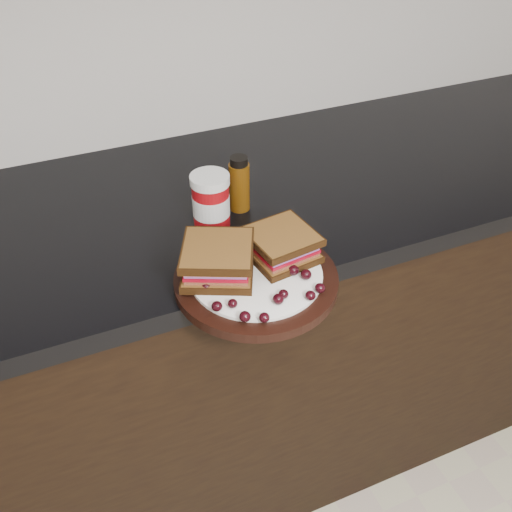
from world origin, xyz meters
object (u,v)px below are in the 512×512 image
(sandwich_left, at_px, (218,260))
(condiment_jar, at_px, (211,201))
(plate, at_px, (256,279))
(oil_bottle, at_px, (239,183))

(sandwich_left, distance_m, condiment_jar, 0.18)
(sandwich_left, bearing_deg, plate, 0.29)
(plate, relative_size, sandwich_left, 2.39)
(oil_bottle, bearing_deg, sandwich_left, -120.57)
(condiment_jar, relative_size, oil_bottle, 0.95)
(plate, height_order, condiment_jar, condiment_jar)
(plate, bearing_deg, oil_bottle, 74.95)
(condiment_jar, bearing_deg, plate, -87.02)
(sandwich_left, bearing_deg, condiment_jar, 98.78)
(sandwich_left, bearing_deg, oil_bottle, 84.03)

